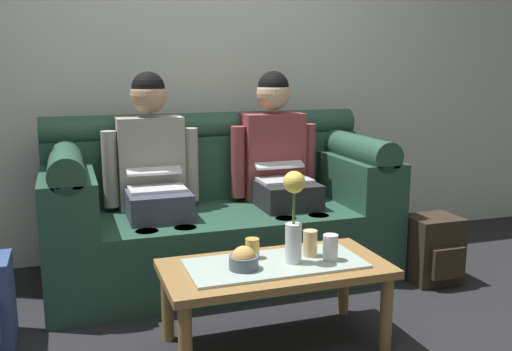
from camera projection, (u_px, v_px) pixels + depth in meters
back_wall_patterned at (196, 35)px, 3.70m from camera, size 6.00×0.12×2.90m
couch at (219, 213)px, 3.42m from camera, size 1.99×0.88×0.96m
person_left at (153, 171)px, 3.24m from camera, size 0.56×0.67×1.22m
person_right at (278, 164)px, 3.48m from camera, size 0.56×0.67×1.22m
coffee_table at (275, 275)px, 2.52m from camera, size 1.00×0.51×0.39m
flower_vase at (294, 214)px, 2.47m from camera, size 0.10×0.10×0.41m
snack_bowl at (244, 260)px, 2.42m from camera, size 0.13×0.13×0.11m
cup_near_left at (330, 247)px, 2.53m from camera, size 0.07×0.07×0.12m
cup_near_right at (252, 248)px, 2.56m from camera, size 0.06×0.06×0.09m
cup_far_center at (310, 243)px, 2.58m from camera, size 0.07×0.07×0.12m
backpack_right at (433, 250)px, 3.31m from camera, size 0.29×0.29×0.39m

